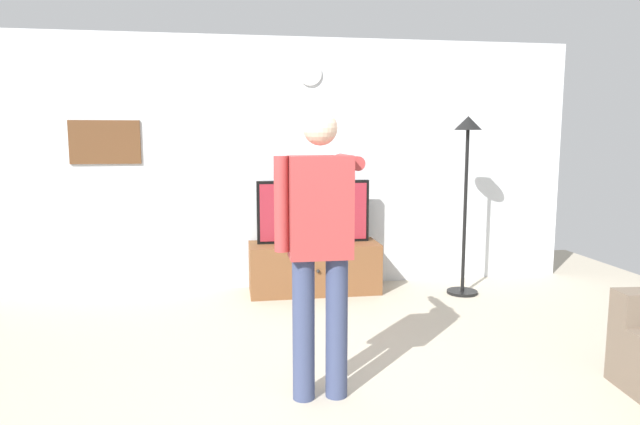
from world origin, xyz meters
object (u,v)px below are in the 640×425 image
Objects in this scene: tv_stand at (314,267)px; wall_clock at (310,74)px; television at (313,212)px; floor_lamp at (467,168)px; person_standing_nearer_lamp at (320,239)px; framed_picture at (105,142)px.

wall_clock is (0.00, 0.29, 2.05)m from tv_stand.
tv_stand is at bearing -90.00° from wall_clock.
television is 1.65m from floor_lamp.
tv_stand is 1.14× the size of television.
floor_lamp is 2.81m from person_standing_nearer_lamp.
wall_clock reaches higher than tv_stand.
person_standing_nearer_lamp is (1.80, -2.70, -0.57)m from framed_picture.
tv_stand is at bearing 82.25° from person_standing_nearer_lamp.
television is at bearing -90.00° from wall_clock.
television is 1.47m from wall_clock.
tv_stand is 1.90m from floor_lamp.
framed_picture is at bearing 179.87° from wall_clock.
framed_picture is at bearing 123.66° from person_standing_nearer_lamp.
floor_lamp is (1.54, -0.61, -0.99)m from wall_clock.
wall_clock is 2.24m from framed_picture.
person_standing_nearer_lamp is (-0.33, -2.40, 0.76)m from tv_stand.
television is (0.00, 0.05, 0.60)m from tv_stand.
person_standing_nearer_lamp is at bearing -96.92° from wall_clock.
framed_picture is 3.72m from floor_lamp.
framed_picture is 0.39× the size of person_standing_nearer_lamp.
wall_clock is 0.35× the size of framed_picture.
framed_picture is at bearing 173.33° from television.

